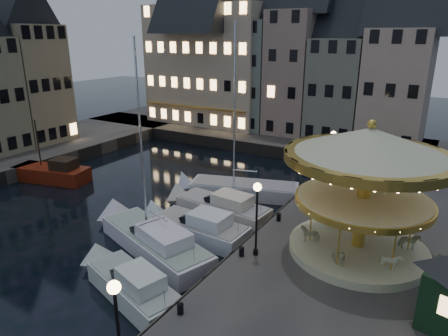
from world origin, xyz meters
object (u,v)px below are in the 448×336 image
Objects in this scene: motorboat_b at (130,284)px; red_fishing_boat at (53,174)px; motorboat_c at (152,239)px; motorboat_e at (218,207)px; carousel at (367,168)px; bollard_b at (242,251)px; streetlamp_c at (332,149)px; bollard_a at (180,307)px; bollard_d at (308,189)px; bollard_c at (279,216)px; streetlamp_b at (257,209)px; streetlamp_a at (117,320)px; motorboat_f at (237,189)px; motorboat_d at (195,227)px.

motorboat_b is 0.99× the size of red_fishing_boat.
motorboat_e is at bearing 81.52° from motorboat_c.
red_fishing_boat is at bearing 177.97° from carousel.
bollard_b is 0.04× the size of motorboat_c.
streetlamp_c is 19.66m from bollard_a.
bollard_d is (0.00, 10.50, 0.00)m from bollard_b.
bollard_a is at bearing -90.00° from bollard_c.
streetlamp_c is at bearing 88.24° from bollard_a.
bollard_c is at bearing -93.81° from streetlamp_c.
streetlamp_b is at bearing 39.81° from bollard_b.
motorboat_c reaches higher than streetlamp_c.
bollard_d is 22.78m from red_fishing_boat.
motorboat_c is at bearing 126.23° from streetlamp_a.
bollard_c is at bearing 90.00° from bollard_a.
bollard_c is at bearing 165.02° from carousel.
carousel is (27.27, -0.96, 5.50)m from red_fishing_boat.
motorboat_c reaches higher than motorboat_f.
motorboat_f is (-5.92, 10.17, -1.07)m from bollard_b.
bollard_d is at bearing 90.00° from bollard_b.
motorboat_c reaches higher than red_fishing_boat.
motorboat_c reaches higher than motorboat_d.
bollard_c and bollard_d have the same top height.
bollard_c is at bearing 66.59° from motorboat_b.
streetlamp_a reaches higher than motorboat_e.
streetlamp_b is 0.31× the size of motorboat_c.
streetlamp_c reaches higher than bollard_d.
carousel is (5.29, 3.58, 4.59)m from bollard_b.
streetlamp_a is at bearing -81.47° from bollard_a.
streetlamp_a reaches higher than bollard_a.
streetlamp_a is 0.55× the size of motorboat_d.
bollard_d is 0.08× the size of motorboat_b.
streetlamp_b is at bearing -10.17° from red_fishing_boat.
streetlamp_a is 14.71m from bollard_c.
bollard_d is at bearing 90.00° from bollard_a.
red_fishing_boat is at bearing 173.35° from motorboat_d.
red_fishing_boat is at bearing -174.73° from motorboat_e.
motorboat_d is (-4.87, 2.55, -0.96)m from bollard_b.
streetlamp_c is at bearing 75.76° from motorboat_b.
streetlamp_c is (0.00, 13.50, 0.00)m from streetlamp_b.
motorboat_d is at bearing 152.32° from bollard_b.
bollard_a is 9.46m from motorboat_d.
streetlamp_a reaches higher than bollard_d.
motorboat_c is at bearing -173.69° from streetlamp_b.
bollard_b is at bearing -11.69° from red_fishing_boat.
streetlamp_c is 0.55× the size of motorboat_d.
motorboat_c is 1.63× the size of motorboat_e.
bollard_c is (0.00, 5.00, 0.00)m from bollard_b.
motorboat_b is (-4.07, -9.40, -0.96)m from bollard_c.
motorboat_e is at bearing 136.20° from streetlamp_b.
streetlamp_c is at bearing 86.19° from bollard_c.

